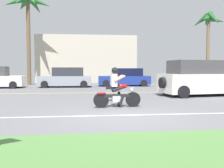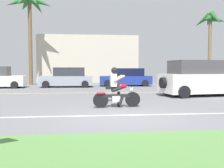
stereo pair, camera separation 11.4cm
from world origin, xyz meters
name	(u,v)px [view 2 (the right image)]	position (x,y,z in m)	size (l,w,h in m)	color
ground	(113,104)	(0.00, 3.00, -0.02)	(56.00, 30.00, 0.04)	slate
grass_median	(162,166)	(0.00, -4.10, 0.03)	(56.00, 3.80, 0.06)	#548442
lane_line_near	(122,115)	(0.00, 0.18, 0.00)	(50.40, 0.12, 0.01)	silver
lane_line_far	(104,93)	(0.00, 7.88, 0.00)	(50.40, 0.12, 0.01)	yellow
motorcyclist	(116,90)	(0.03, 1.86, 0.65)	(1.84, 0.60, 1.54)	black
suv_nearby	(200,79)	(5.16, 5.62, 0.94)	(4.72, 2.61, 1.94)	white
parked_car_1	(67,78)	(-2.66, 13.12, 0.74)	(4.24, 1.96, 1.60)	#8C939E
parked_car_2	(126,78)	(2.34, 13.98, 0.72)	(4.51, 2.10, 1.54)	navy
parked_car_3	(195,78)	(7.92, 12.47, 0.75)	(3.79, 2.05, 1.63)	#2D663D
palm_tree_0	(210,24)	(10.89, 15.87, 5.82)	(3.08, 3.30, 7.03)	brown
palm_tree_1	(30,6)	(-6.26, 16.39, 7.28)	(4.42, 4.24, 8.58)	brown
building_far	(88,60)	(-0.88, 21.00, 2.54)	(10.74, 4.00, 5.08)	beige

